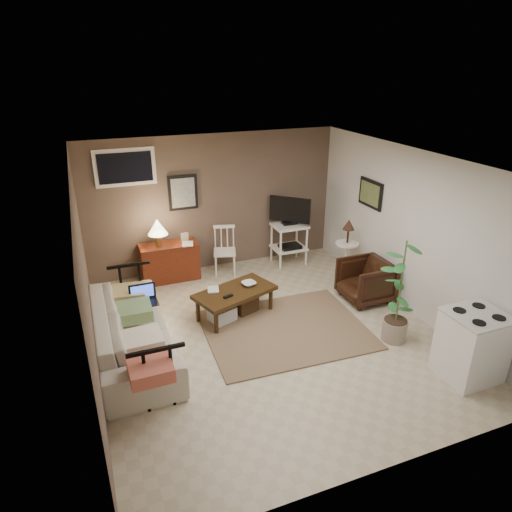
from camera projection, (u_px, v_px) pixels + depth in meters
name	position (u px, v px, depth m)	size (l,w,h in m)	color
floor	(269.00, 334.00, 6.36)	(5.00, 5.00, 0.00)	#C1B293
art_back	(183.00, 193.00, 7.72)	(0.50, 0.03, 0.60)	black
art_right	(371.00, 194.00, 7.40)	(0.03, 0.60, 0.45)	black
window	(125.00, 167.00, 7.22)	(0.96, 0.03, 0.60)	white
rug	(285.00, 329.00, 6.46)	(2.22, 1.78, 0.02)	#836B4C
coffee_table	(235.00, 301.00, 6.72)	(1.31, 0.96, 0.44)	#3C2510
sofa	(131.00, 323.00, 5.77)	(2.32, 0.68, 0.91)	beige
sofa_pillows	(138.00, 326.00, 5.52)	(0.45, 2.21, 0.16)	#F8E9CD
sofa_end_rails	(143.00, 326.00, 5.84)	(0.62, 2.32, 0.78)	black
laptop	(143.00, 297.00, 6.13)	(0.36, 0.26, 0.24)	black
red_console	(169.00, 258.00, 7.81)	(0.97, 0.43, 1.13)	maroon
spindle_chair	(225.00, 252.00, 8.06)	(0.48, 0.48, 0.84)	white
tv_stand	(290.00, 229.00, 8.32)	(0.60, 0.56, 1.27)	white
side_table	(347.00, 242.00, 7.79)	(0.40, 0.40, 1.06)	white
armchair	(365.00, 279.00, 7.14)	(0.70, 0.66, 0.72)	black
potted_plant	(400.00, 288.00, 5.94)	(0.37, 0.37, 1.48)	gray
stove	(472.00, 345.00, 5.37)	(0.66, 0.61, 0.86)	white
bowl	(249.00, 279.00, 6.78)	(0.21, 0.05, 0.21)	#3C2510
book_table	(207.00, 284.00, 6.62)	(0.16, 0.02, 0.22)	#3C2510
book_console	(182.00, 238.00, 7.63)	(0.18, 0.02, 0.25)	#3C2510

